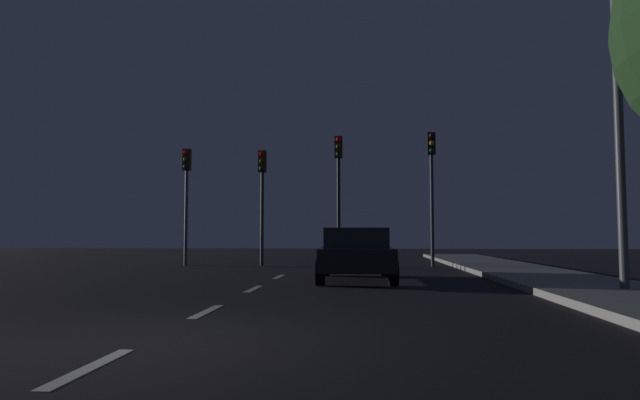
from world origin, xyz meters
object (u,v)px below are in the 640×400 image
Objects in this scene: traffic_signal_center_left at (262,184)px; car_stopped_ahead at (356,253)px; street_lamp_right at (606,100)px; traffic_signal_far_right at (432,173)px; traffic_signal_far_left at (186,183)px; traffic_signal_center_right at (339,175)px.

traffic_signal_center_left is 8.58m from car_stopped_ahead.
street_lamp_right is (9.19, -10.62, 0.71)m from traffic_signal_center_left.
traffic_signal_far_right is 1.19× the size of car_stopped_ahead.
traffic_signal_far_left is 0.91× the size of traffic_signal_center_right.
traffic_signal_center_left is at bearing -0.00° from traffic_signal_far_left.
traffic_signal_far_right reaches higher than traffic_signal_far_left.
traffic_signal_far_right is 8.32m from car_stopped_ahead.
traffic_signal_center_left is at bearing 118.75° from car_stopped_ahead.
car_stopped_ahead is 7.10m from street_lamp_right.
traffic_signal_center_left is at bearing 130.87° from street_lamp_right.
street_lamp_right is at bearing -40.64° from traffic_signal_far_left.
traffic_signal_far_right reaches higher than traffic_signal_center_right.
car_stopped_ahead is at bearing 146.73° from street_lamp_right.
traffic_signal_center_right is 7.80m from car_stopped_ahead.
traffic_signal_center_right reaches higher than traffic_signal_far_left.
traffic_signal_center_left is 3.16m from traffic_signal_center_right.
traffic_signal_center_right is at bearing 96.32° from car_stopped_ahead.
car_stopped_ahead is (0.79, -7.18, -2.95)m from traffic_signal_center_right.
traffic_signal_center_left is 0.89× the size of traffic_signal_center_right.
traffic_signal_far_left reaches higher than traffic_signal_center_left.
car_stopped_ahead is (3.94, -7.17, -2.59)m from traffic_signal_center_left.
traffic_signal_center_left is (3.18, -0.00, -0.07)m from traffic_signal_far_left.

